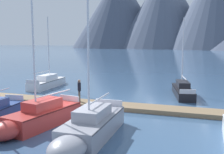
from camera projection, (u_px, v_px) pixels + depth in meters
ground_plane at (74, 122)px, 15.73m from camera, size 700.00×700.00×0.00m
mountain_west_summit at (119, 9)px, 233.39m from camera, size 83.91×83.91×67.12m
mountain_central_massif at (165, 6)px, 209.57m from camera, size 76.30×76.30×66.20m
dock at (102, 105)px, 19.37m from camera, size 20.89×3.30×0.30m
sailboat_nearest_berth at (49, 82)px, 28.06m from camera, size 2.29×6.62×7.46m
sailboat_mid_dock_port at (38, 117)px, 14.62m from camera, size 2.20×6.10×7.07m
sailboat_mid_dock_starboard at (89, 128)px, 12.69m from camera, size 2.30×6.63×7.72m
sailboat_far_berth at (182, 89)px, 23.73m from camera, size 2.94×6.72×7.00m
person_on_dock at (79, 89)px, 19.64m from camera, size 0.40×0.50×1.69m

